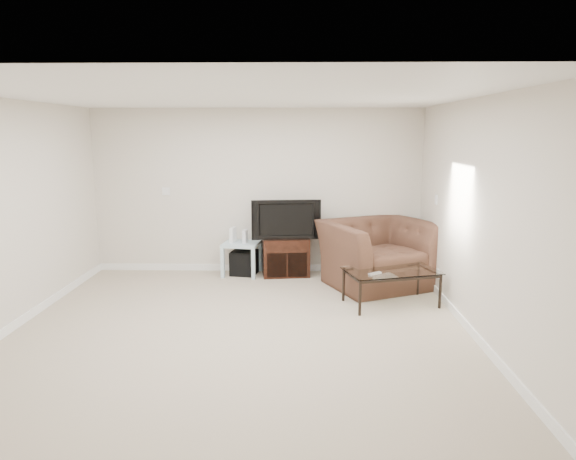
{
  "coord_description": "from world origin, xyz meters",
  "views": [
    {
      "loc": [
        0.64,
        -5.3,
        2.14
      ],
      "look_at": [
        0.5,
        1.2,
        0.9
      ],
      "focal_mm": 32.0,
      "sensor_mm": 36.0,
      "label": 1
    }
  ],
  "objects_px": {
    "subwoofer": "(244,263)",
    "coffee_table": "(391,287)",
    "television": "(286,219)",
    "side_table": "(242,258)",
    "recliner": "(377,243)",
    "tv_stand": "(285,256)"
  },
  "relations": [
    {
      "from": "side_table",
      "to": "subwoofer",
      "type": "xyz_separation_m",
      "value": [
        0.03,
        0.02,
        -0.07
      ]
    },
    {
      "from": "tv_stand",
      "to": "subwoofer",
      "type": "bearing_deg",
      "value": 170.97
    },
    {
      "from": "tv_stand",
      "to": "coffee_table",
      "type": "xyz_separation_m",
      "value": [
        1.36,
        -1.36,
        -0.07
      ]
    },
    {
      "from": "tv_stand",
      "to": "television",
      "type": "bearing_deg",
      "value": -90.0
    },
    {
      "from": "tv_stand",
      "to": "recliner",
      "type": "distance_m",
      "value": 1.44
    },
    {
      "from": "subwoofer",
      "to": "coffee_table",
      "type": "bearing_deg",
      "value": -34.52
    },
    {
      "from": "side_table",
      "to": "recliner",
      "type": "height_order",
      "value": "recliner"
    },
    {
      "from": "recliner",
      "to": "subwoofer",
      "type": "bearing_deg",
      "value": 140.83
    },
    {
      "from": "tv_stand",
      "to": "television",
      "type": "relative_size",
      "value": 0.73
    },
    {
      "from": "coffee_table",
      "to": "side_table",
      "type": "bearing_deg",
      "value": 146.25
    },
    {
      "from": "tv_stand",
      "to": "recliner",
      "type": "relative_size",
      "value": 0.49
    },
    {
      "from": "television",
      "to": "coffee_table",
      "type": "bearing_deg",
      "value": -50.3
    },
    {
      "from": "subwoofer",
      "to": "recliner",
      "type": "bearing_deg",
      "value": -14.88
    },
    {
      "from": "tv_stand",
      "to": "subwoofer",
      "type": "height_order",
      "value": "tv_stand"
    },
    {
      "from": "television",
      "to": "side_table",
      "type": "xyz_separation_m",
      "value": [
        -0.67,
        0.03,
        -0.62
      ]
    },
    {
      "from": "side_table",
      "to": "recliner",
      "type": "bearing_deg",
      "value": -14.19
    },
    {
      "from": "recliner",
      "to": "coffee_table",
      "type": "distance_m",
      "value": 0.94
    },
    {
      "from": "television",
      "to": "side_table",
      "type": "relative_size",
      "value": 1.83
    },
    {
      "from": "recliner",
      "to": "coffee_table",
      "type": "bearing_deg",
      "value": -110.82
    },
    {
      "from": "television",
      "to": "subwoofer",
      "type": "xyz_separation_m",
      "value": [
        -0.64,
        0.05,
        -0.7
      ]
    },
    {
      "from": "tv_stand",
      "to": "coffee_table",
      "type": "bearing_deg",
      "value": -52.42
    },
    {
      "from": "subwoofer",
      "to": "coffee_table",
      "type": "distance_m",
      "value": 2.42
    }
  ]
}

